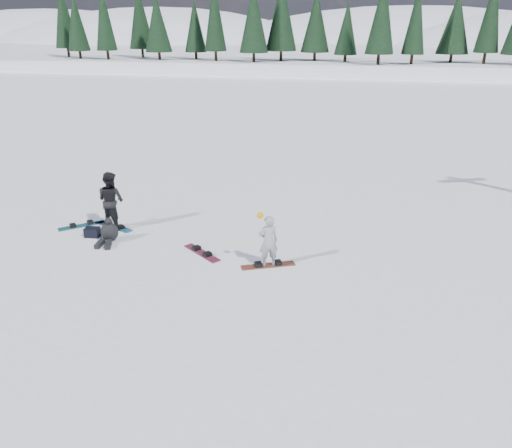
% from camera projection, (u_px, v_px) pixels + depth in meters
% --- Properties ---
extents(ground, '(420.00, 420.00, 0.00)m').
position_uv_depth(ground, '(217.00, 247.00, 14.90)').
color(ground, white).
rests_on(ground, ground).
extents(alpine_backdrop, '(412.50, 227.00, 53.20)m').
position_uv_depth(alpine_backdrop, '(320.00, 77.00, 194.01)').
color(alpine_backdrop, white).
rests_on(alpine_backdrop, ground).
extents(snowboarder_woman, '(0.64, 0.55, 1.62)m').
position_uv_depth(snowboarder_woman, '(268.00, 241.00, 13.48)').
color(snowboarder_woman, '#A5A5AA').
rests_on(snowboarder_woman, ground).
extents(snowboarder_man, '(1.09, 0.96, 1.88)m').
position_uv_depth(snowboarder_man, '(111.00, 200.00, 16.01)').
color(snowboarder_man, black).
rests_on(snowboarder_man, ground).
extents(seated_rider, '(0.63, 0.96, 0.77)m').
position_uv_depth(seated_rider, '(109.00, 233.00, 15.18)').
color(seated_rider, black).
rests_on(seated_rider, ground).
extents(gear_bag, '(0.47, 0.34, 0.30)m').
position_uv_depth(gear_bag, '(92.00, 232.00, 15.59)').
color(gear_bag, black).
rests_on(gear_bag, ground).
extents(snowboard_woman, '(1.49, 0.85, 0.03)m').
position_uv_depth(snowboard_woman, '(268.00, 265.00, 13.76)').
color(snowboard_woman, '#923C1F').
rests_on(snowboard_woman, ground).
extents(snowboard_man, '(1.49, 0.84, 0.03)m').
position_uv_depth(snowboard_man, '(114.00, 227.00, 16.36)').
color(snowboard_man, '#1C6A9D').
rests_on(snowboard_man, ground).
extents(snowboard_loose_a, '(1.31, 1.20, 0.03)m').
position_uv_depth(snowboard_loose_a, '(82.00, 226.00, 16.44)').
color(snowboard_loose_a, '#16687B').
rests_on(snowboard_loose_a, ground).
extents(snowboard_loose_b, '(1.35, 1.15, 0.03)m').
position_uv_depth(snowboard_loose_b, '(202.00, 253.00, 14.50)').
color(snowboard_loose_b, maroon).
rests_on(snowboard_loose_b, ground).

